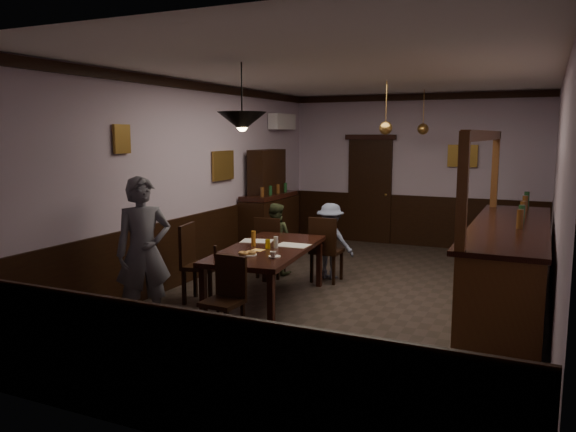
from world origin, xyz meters
The scene contains 31 objects.
room centered at (0.00, 0.00, 1.50)m, with size 5.01×8.01×3.01m.
dining_table centered at (-0.88, -0.73, 0.69)m, with size 1.24×2.30×0.75m.
chair_far_left centered at (-1.46, 0.48, 0.52)m, with size 0.47×0.47×0.95m.
chair_far_right centered at (-0.58, 0.58, 0.54)m, with size 0.43×0.43×0.99m.
chair_near centered at (-0.72, -2.05, 0.49)m, with size 0.41×0.41×0.90m.
chair_side centered at (-1.79, -1.04, 0.57)m, with size 0.52×0.52×1.04m.
person_standing centered at (-1.78, -2.09, 0.87)m, with size 0.63×0.42×1.74m, color slate.
person_seated_left centered at (-1.50, 0.76, 0.57)m, with size 0.55×0.43×1.13m, color #3C4429.
person_seated_right centered at (-0.60, 0.86, 0.58)m, with size 0.75×0.43×1.16m, color slate.
newspaper_left centered at (-1.20, -0.41, 0.75)m, with size 0.42×0.30×0.01m, color silver.
newspaper_right centered at (-0.63, -0.48, 0.75)m, with size 0.42×0.30×0.01m, color silver.
napkin centered at (-0.91, -0.94, 0.75)m, with size 0.15×0.15×0.00m, color #FFC05D.
saucer centered at (-0.55, -1.20, 0.76)m, with size 0.15×0.15×0.01m, color white.
coffee_cup centered at (-0.53, -1.29, 0.80)m, with size 0.08×0.08×0.07m, color white.
pastry_plate centered at (-0.89, -1.25, 0.76)m, with size 0.22×0.22×0.01m, color white.
pastry_ring_a centered at (-0.91, -1.32, 0.79)m, with size 0.13×0.13×0.04m, color #C68C47.
pastry_ring_b centered at (-0.85, -1.24, 0.79)m, with size 0.13×0.13×0.04m, color #C68C47.
soda_can centered at (-0.85, -0.79, 0.81)m, with size 0.07×0.07×0.12m, color yellow.
beer_glass centered at (-1.09, -0.72, 0.85)m, with size 0.06×0.06×0.20m, color #BF721E.
water_glass centered at (-0.77, -0.71, 0.82)m, with size 0.06×0.06×0.15m, color silver.
pepper_mill centered at (-1.19, -1.51, 0.82)m, with size 0.04×0.04×0.14m, color black.
sideboard centered at (-2.21, 1.97, 0.77)m, with size 0.52×1.46×1.93m.
bar_counter centered at (1.99, 0.45, 0.57)m, with size 0.93×4.01×2.25m.
door_back centered at (-0.90, 3.95, 1.05)m, with size 0.90×0.06×2.10m, color black.
ac_unit centered at (-2.38, 2.90, 2.45)m, with size 0.20×0.85×0.30m.
picture_left_small centered at (-2.46, -1.60, 2.15)m, with size 0.04×0.28×0.36m.
picture_left_large centered at (-2.46, 0.80, 1.70)m, with size 0.04×0.62×0.48m.
picture_back centered at (0.90, 3.96, 1.80)m, with size 0.55×0.04×0.42m.
pendant_iron centered at (-0.79, -1.53, 2.35)m, with size 0.56×0.56×0.76m.
pendant_brass_mid centered at (0.10, 1.33, 2.30)m, with size 0.20×0.20×0.81m.
pendant_brass_far centered at (0.30, 3.15, 2.30)m, with size 0.20×0.20×0.81m.
Camera 1 is at (2.35, -7.12, 2.21)m, focal length 35.00 mm.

